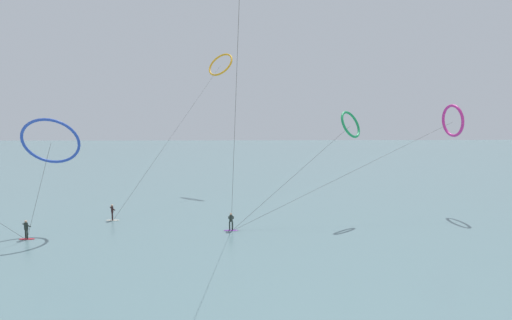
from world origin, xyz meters
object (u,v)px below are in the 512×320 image
at_px(surfer_violet, 231,223).
at_px(surfer_crimson, 26,231).
at_px(kite_emerald, 350,125).
at_px(kite_magenta, 452,121).
at_px(kite_amber, 220,65).
at_px(kite_cobalt, 51,142).
at_px(surfer_ivory, 112,213).

height_order(surfer_violet, surfer_crimson, same).
bearing_deg(surfer_violet, kite_emerald, 20.09).
height_order(surfer_violet, kite_magenta, kite_magenta).
bearing_deg(surfer_violet, kite_amber, 94.59).
bearing_deg(kite_cobalt, kite_amber, -127.16).
bearing_deg(surfer_ivory, kite_emerald, 64.85).
bearing_deg(kite_cobalt, surfer_crimson, 53.90).
bearing_deg(kite_magenta, kite_amber, 49.17).
xyz_separation_m(kite_emerald, kite_cobalt, (-28.91, -4.48, -1.50)).
height_order(kite_emerald, kite_cobalt, kite_emerald).
relative_size(surfer_ivory, kite_amber, 0.07).
bearing_deg(kite_emerald, surfer_ivory, 136.65).
xyz_separation_m(surfer_ivory, kite_emerald, (24.89, 0.46, 9.20)).
bearing_deg(surfer_ivory, surfer_crimson, -65.74).
height_order(kite_amber, kite_cobalt, kite_amber).
distance_m(kite_magenta, kite_cobalt, 41.98).
xyz_separation_m(kite_magenta, kite_emerald, (-12.37, -2.90, -0.40)).
bearing_deg(kite_amber, surfer_violet, -47.48).
bearing_deg(kite_cobalt, kite_magenta, -177.54).
relative_size(surfer_violet, kite_emerald, 0.12).
bearing_deg(kite_amber, kite_magenta, 4.13).
xyz_separation_m(surfer_ivory, kite_magenta, (37.26, 3.36, 9.60)).
relative_size(surfer_ivory, kite_magenta, 0.07).
relative_size(kite_magenta, kite_cobalt, 2.37).
height_order(surfer_crimson, kite_cobalt, kite_cobalt).
relative_size(surfer_crimson, kite_cobalt, 0.16).
xyz_separation_m(surfer_violet, kite_cobalt, (-16.50, 0.22, 7.70)).
distance_m(surfer_violet, kite_magenta, 27.64).
xyz_separation_m(surfer_crimson, surfer_ivory, (5.35, 6.48, 0.00)).
relative_size(surfer_violet, kite_cobalt, 0.16).
bearing_deg(kite_magenta, surfer_ivory, 87.45).
bearing_deg(kite_cobalt, kite_emerald, -178.86).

